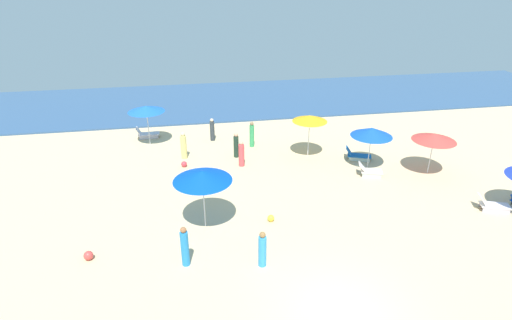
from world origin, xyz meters
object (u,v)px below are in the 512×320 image
object	(u,v)px
beachgoer_3	(184,146)
beachgoer_6	(212,130)
beach_ball_0	(88,256)
umbrella_4	(372,132)
lounge_chair_4_0	(357,155)
beachgoer_2	(236,146)
beachgoer_4	(185,247)
lounge_chair_5_0	(492,205)
beach_ball_1	(184,164)
beachgoer_0	(252,135)
beachgoer_5	(262,250)
umbrella_3	(146,109)
umbrella_1	(434,137)
beach_ball_2	(271,218)
umbrella_2	(310,118)
lounge_chair_4_1	(370,171)
lounge_chair_3_0	(147,134)
beachgoer_1	(241,154)
umbrella_0	(202,176)

from	to	relation	value
beachgoer_3	beachgoer_6	world-z (taller)	beachgoer_3
beach_ball_0	umbrella_4	bearing A→B (deg)	22.57
lounge_chair_4_0	beachgoer_2	distance (m)	7.17
beachgoer_4	beachgoer_6	distance (m)	12.44
lounge_chair_5_0	beach_ball_1	distance (m)	15.76
beachgoer_3	beach_ball_1	bearing A→B (deg)	147.45
beachgoer_0	beachgoer_4	distance (m)	11.66
beachgoer_0	beachgoer_3	xyz separation A→B (m)	(-4.23, -1.04, -0.02)
beachgoer_4	beach_ball_1	size ratio (longest dim) A/B	5.10
umbrella_4	beachgoer_4	xyz separation A→B (m)	(-10.31, -6.77, -1.33)
beachgoer_5	beachgoer_3	bearing A→B (deg)	-73.37
lounge_chair_4_0	umbrella_3	bearing A→B (deg)	90.97
beachgoer_3	umbrella_1	bearing A→B (deg)	-138.59
umbrella_3	beachgoer_2	world-z (taller)	umbrella_3
umbrella_4	beach_ball_2	size ratio (longest dim) A/B	7.83
lounge_chair_5_0	beachgoer_0	size ratio (longest dim) A/B	0.94
umbrella_2	lounge_chair_5_0	world-z (taller)	umbrella_2
beachgoer_2	lounge_chair_4_0	bearing A→B (deg)	-155.21
umbrella_4	beachgoer_3	xyz separation A→B (m)	(-10.21, 3.02, -1.36)
umbrella_4	lounge_chair_4_1	world-z (taller)	umbrella_4
lounge_chair_4_0	beachgoer_6	distance (m)	9.31
lounge_chair_3_0	beachgoer_6	bearing A→B (deg)	-105.99
umbrella_2	beachgoer_3	distance (m)	7.54
umbrella_2	beach_ball_1	xyz separation A→B (m)	(-7.33, -0.17, -2.24)
lounge_chair_5_0	beachgoer_2	distance (m)	13.55
beachgoer_1	beach_ball_1	bearing A→B (deg)	-79.32
beachgoer_1	beach_ball_2	xyz separation A→B (m)	(0.48, -5.84, -0.55)
beachgoer_3	beachgoer_5	size ratio (longest dim) A/B	1.09
umbrella_4	umbrella_3	bearing A→B (deg)	155.77
lounge_chair_5_0	umbrella_4	bearing A→B (deg)	54.57
lounge_chair_3_0	umbrella_4	bearing A→B (deg)	-118.39
lounge_chair_3_0	lounge_chair_4_1	distance (m)	14.46
beach_ball_0	beachgoer_3	bearing A→B (deg)	66.74
beachgoer_4	beach_ball_2	bearing A→B (deg)	4.42
umbrella_3	beach_ball_0	distance (m)	11.71
beachgoer_0	beach_ball_0	size ratio (longest dim) A/B	4.50
lounge_chair_4_0	beachgoer_0	xyz separation A→B (m)	(-5.79, 3.00, 0.52)
lounge_chair_4_1	lounge_chair_4_0	bearing A→B (deg)	13.47
beachgoer_2	beachgoer_6	xyz separation A→B (m)	(-1.19, 2.84, -0.02)
umbrella_3	umbrella_0	bearing A→B (deg)	-73.50
beach_ball_1	lounge_chair_5_0	bearing A→B (deg)	-26.90
beachgoer_3	beachgoer_6	distance (m)	3.11
umbrella_2	beachgoer_2	size ratio (longest dim) A/B	1.69
beach_ball_0	beach_ball_2	bearing A→B (deg)	10.49
lounge_chair_4_1	lounge_chair_5_0	bearing A→B (deg)	-117.63
umbrella_2	beach_ball_2	bearing A→B (deg)	-119.27
umbrella_4	umbrella_2	bearing A→B (deg)	145.82
umbrella_1	umbrella_3	distance (m)	16.77
beachgoer_2	beach_ball_1	world-z (taller)	beachgoer_2
umbrella_3	umbrella_4	xyz separation A→B (m)	(12.36, -5.56, -0.23)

